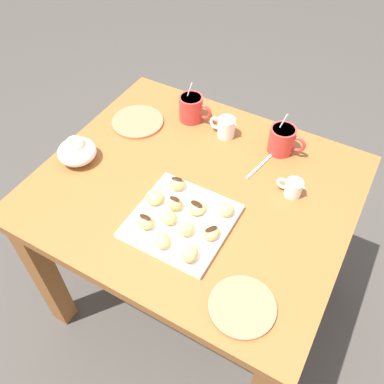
{
  "coord_description": "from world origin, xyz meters",
  "views": [
    {
      "loc": [
        0.42,
        -0.76,
        1.66
      ],
      "look_at": [
        0.02,
        -0.04,
        0.73
      ],
      "focal_mm": 38.36,
      "sensor_mm": 36.0,
      "label": 1
    }
  ],
  "objects_px": {
    "beignet_5": "(146,222)",
    "beignet_6": "(175,204)",
    "dining_table": "(195,210)",
    "beignet_2": "(154,197)",
    "beignet_7": "(211,233)",
    "cream_pitcher_white": "(226,127)",
    "pastry_plate_square": "(181,221)",
    "beignet_1": "(186,229)",
    "saucer_coral_left": "(138,122)",
    "beignet_0": "(196,207)",
    "coffee_mug_red_left": "(192,108)",
    "beignet_4": "(177,184)",
    "ice_cream_bowl": "(77,150)",
    "beignet_9": "(226,210)",
    "chocolate_sauce_pitcher": "(293,187)",
    "beignet_3": "(163,241)",
    "coffee_mug_red_right": "(282,139)",
    "saucer_coral_right": "(242,307)",
    "beignet_8": "(190,253)",
    "beignet_10": "(169,218)"
  },
  "relations": [
    {
      "from": "beignet_5",
      "to": "beignet_6",
      "type": "relative_size",
      "value": 1.11
    },
    {
      "from": "dining_table",
      "to": "beignet_2",
      "type": "relative_size",
      "value": 17.73
    },
    {
      "from": "beignet_7",
      "to": "cream_pitcher_white",
      "type": "bearing_deg",
      "value": 111.08
    },
    {
      "from": "pastry_plate_square",
      "to": "beignet_1",
      "type": "height_order",
      "value": "beignet_1"
    },
    {
      "from": "beignet_6",
      "to": "beignet_7",
      "type": "height_order",
      "value": "beignet_6"
    },
    {
      "from": "saucer_coral_left",
      "to": "beignet_0",
      "type": "xyz_separation_m",
      "value": [
        0.39,
        -0.27,
        0.03
      ]
    },
    {
      "from": "coffee_mug_red_left",
      "to": "beignet_1",
      "type": "bearing_deg",
      "value": -62.11
    },
    {
      "from": "pastry_plate_square",
      "to": "cream_pitcher_white",
      "type": "height_order",
      "value": "cream_pitcher_white"
    },
    {
      "from": "beignet_4",
      "to": "coffee_mug_red_left",
      "type": "bearing_deg",
      "value": 112.39
    },
    {
      "from": "coffee_mug_red_left",
      "to": "ice_cream_bowl",
      "type": "relative_size",
      "value": 1.15
    },
    {
      "from": "beignet_2",
      "to": "beignet_9",
      "type": "distance_m",
      "value": 0.22
    },
    {
      "from": "ice_cream_bowl",
      "to": "beignet_5",
      "type": "relative_size",
      "value": 2.47
    },
    {
      "from": "beignet_0",
      "to": "beignet_9",
      "type": "distance_m",
      "value": 0.09
    },
    {
      "from": "chocolate_sauce_pitcher",
      "to": "beignet_2",
      "type": "height_order",
      "value": "chocolate_sauce_pitcher"
    },
    {
      "from": "cream_pitcher_white",
      "to": "beignet_9",
      "type": "xyz_separation_m",
      "value": [
        0.16,
        -0.33,
        -0.01
      ]
    },
    {
      "from": "pastry_plate_square",
      "to": "beignet_3",
      "type": "relative_size",
      "value": 5.22
    },
    {
      "from": "pastry_plate_square",
      "to": "beignet_5",
      "type": "relative_size",
      "value": 5.37
    },
    {
      "from": "coffee_mug_red_left",
      "to": "beignet_1",
      "type": "relative_size",
      "value": 3.15
    },
    {
      "from": "dining_table",
      "to": "coffee_mug_red_right",
      "type": "xyz_separation_m",
      "value": [
        0.18,
        0.28,
        0.18
      ]
    },
    {
      "from": "beignet_7",
      "to": "beignet_9",
      "type": "distance_m",
      "value": 0.09
    },
    {
      "from": "cream_pitcher_white",
      "to": "beignet_0",
      "type": "relative_size",
      "value": 1.88
    },
    {
      "from": "dining_table",
      "to": "saucer_coral_right",
      "type": "relative_size",
      "value": 5.68
    },
    {
      "from": "pastry_plate_square",
      "to": "saucer_coral_right",
      "type": "bearing_deg",
      "value": -30.04
    },
    {
      "from": "coffee_mug_red_left",
      "to": "beignet_6",
      "type": "distance_m",
      "value": 0.44
    },
    {
      "from": "pastry_plate_square",
      "to": "beignet_6",
      "type": "distance_m",
      "value": 0.05
    },
    {
      "from": "ice_cream_bowl",
      "to": "chocolate_sauce_pitcher",
      "type": "distance_m",
      "value": 0.7
    },
    {
      "from": "saucer_coral_right",
      "to": "beignet_3",
      "type": "relative_size",
      "value": 3.22
    },
    {
      "from": "chocolate_sauce_pitcher",
      "to": "beignet_5",
      "type": "relative_size",
      "value": 1.79
    },
    {
      "from": "ice_cream_bowl",
      "to": "beignet_5",
      "type": "xyz_separation_m",
      "value": [
        0.36,
        -0.13,
        -0.01
      ]
    },
    {
      "from": "coffee_mug_red_right",
      "to": "beignet_3",
      "type": "xyz_separation_m",
      "value": [
        -0.14,
        -0.53,
        -0.02
      ]
    },
    {
      "from": "pastry_plate_square",
      "to": "coffee_mug_red_right",
      "type": "relative_size",
      "value": 1.92
    },
    {
      "from": "saucer_coral_left",
      "to": "beignet_5",
      "type": "xyz_separation_m",
      "value": [
        0.29,
        -0.38,
        0.03
      ]
    },
    {
      "from": "saucer_coral_right",
      "to": "beignet_5",
      "type": "xyz_separation_m",
      "value": [
        -0.34,
        0.09,
        0.03
      ]
    },
    {
      "from": "dining_table",
      "to": "saucer_coral_right",
      "type": "bearing_deg",
      "value": -44.88
    },
    {
      "from": "chocolate_sauce_pitcher",
      "to": "coffee_mug_red_left",
      "type": "bearing_deg",
      "value": 159.63
    },
    {
      "from": "beignet_9",
      "to": "beignet_1",
      "type": "bearing_deg",
      "value": -119.55
    },
    {
      "from": "beignet_4",
      "to": "chocolate_sauce_pitcher",
      "type": "bearing_deg",
      "value": 27.61
    },
    {
      "from": "beignet_8",
      "to": "beignet_7",
      "type": "bearing_deg",
      "value": 79.3
    },
    {
      "from": "beignet_4",
      "to": "beignet_7",
      "type": "distance_m",
      "value": 0.21
    },
    {
      "from": "pastry_plate_square",
      "to": "beignet_7",
      "type": "xyz_separation_m",
      "value": [
        0.1,
        -0.01,
        0.02
      ]
    },
    {
      "from": "beignet_5",
      "to": "beignet_0",
      "type": "bearing_deg",
      "value": 50.27
    },
    {
      "from": "coffee_mug_red_left",
      "to": "beignet_5",
      "type": "relative_size",
      "value": 2.85
    },
    {
      "from": "coffee_mug_red_left",
      "to": "chocolate_sauce_pitcher",
      "type": "distance_m",
      "value": 0.48
    },
    {
      "from": "beignet_10",
      "to": "pastry_plate_square",
      "type": "bearing_deg",
      "value": 42.49
    },
    {
      "from": "coffee_mug_red_right",
      "to": "beignet_5",
      "type": "xyz_separation_m",
      "value": [
        -0.21,
        -0.5,
        -0.02
      ]
    },
    {
      "from": "pastry_plate_square",
      "to": "beignet_6",
      "type": "height_order",
      "value": "beignet_6"
    },
    {
      "from": "dining_table",
      "to": "beignet_1",
      "type": "bearing_deg",
      "value": -67.65
    },
    {
      "from": "pastry_plate_square",
      "to": "beignet_10",
      "type": "relative_size",
      "value": 6.11
    },
    {
      "from": "coffee_mug_red_right",
      "to": "saucer_coral_left",
      "type": "bearing_deg",
      "value": -167.15
    },
    {
      "from": "chocolate_sauce_pitcher",
      "to": "beignet_7",
      "type": "bearing_deg",
      "value": -117.02
    }
  ]
}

